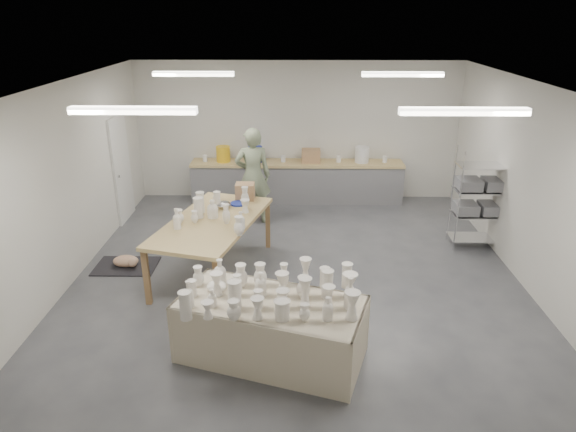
{
  "coord_description": "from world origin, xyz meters",
  "views": [
    {
      "loc": [
        -0.01,
        -7.1,
        3.95
      ],
      "look_at": [
        -0.13,
        0.14,
        1.05
      ],
      "focal_mm": 32.0,
      "sensor_mm": 36.0,
      "label": 1
    }
  ],
  "objects_px": {
    "work_table": "(216,218)",
    "potter": "(253,176)",
    "drying_table": "(272,325)",
    "red_stool": "(255,204)"
  },
  "relations": [
    {
      "from": "work_table",
      "to": "potter",
      "type": "bearing_deg",
      "value": 93.5
    },
    {
      "from": "work_table",
      "to": "drying_table",
      "type": "bearing_deg",
      "value": -52.08
    },
    {
      "from": "red_stool",
      "to": "work_table",
      "type": "bearing_deg",
      "value": -99.87
    },
    {
      "from": "red_stool",
      "to": "drying_table",
      "type": "bearing_deg",
      "value": -83.03
    },
    {
      "from": "work_table",
      "to": "red_stool",
      "type": "height_order",
      "value": "work_table"
    },
    {
      "from": "potter",
      "to": "work_table",
      "type": "bearing_deg",
      "value": 72.55
    },
    {
      "from": "potter",
      "to": "red_stool",
      "type": "relative_size",
      "value": 5.22
    },
    {
      "from": "work_table",
      "to": "red_stool",
      "type": "xyz_separation_m",
      "value": [
        0.41,
        2.35,
        -0.65
      ]
    },
    {
      "from": "drying_table",
      "to": "work_table",
      "type": "height_order",
      "value": "work_table"
    },
    {
      "from": "work_table",
      "to": "potter",
      "type": "relative_size",
      "value": 1.4
    }
  ]
}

